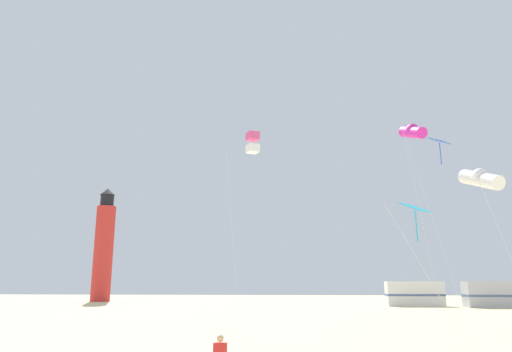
% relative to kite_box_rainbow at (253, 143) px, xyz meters
% --- Properties ---
extents(kite_box_rainbow, '(1.96, 1.96, 10.59)m').
position_rel_kite_box_rainbow_xyz_m(kite_box_rainbow, '(0.00, 0.00, 0.00)').
color(kite_box_rainbow, silver).
rests_on(kite_box_rainbow, ground).
extents(kite_tube_white, '(2.47, 2.92, 8.07)m').
position_rel_kite_box_rainbow_xyz_m(kite_tube_white, '(10.97, -1.85, -2.63)').
color(kite_tube_white, silver).
rests_on(kite_tube_white, ground).
extents(kite_diamond_blue, '(2.05, 2.28, 9.64)m').
position_rel_kite_box_rainbow_xyz_m(kite_diamond_blue, '(9.34, -1.31, -0.96)').
color(kite_diamond_blue, silver).
rests_on(kite_diamond_blue, ground).
extents(kite_tube_magenta, '(2.99, 3.14, 12.32)m').
position_rel_kite_box_rainbow_xyz_m(kite_tube_magenta, '(9.46, 3.75, 1.61)').
color(kite_tube_magenta, silver).
rests_on(kite_tube_magenta, ground).
extents(kite_diamond_cyan, '(2.65, 1.94, 5.40)m').
position_rel_kite_box_rainbow_xyz_m(kite_diamond_cyan, '(6.52, -7.25, -4.98)').
color(kite_diamond_cyan, silver).
rests_on(kite_diamond_cyan, ground).
extents(lighthouse_distant, '(2.80, 2.80, 16.80)m').
position_rel_kite_box_rainbow_xyz_m(lighthouse_distant, '(-26.64, 43.45, -2.16)').
color(lighthouse_distant, red).
rests_on(lighthouse_distant, ground).
extents(rv_van_white, '(6.46, 2.41, 2.80)m').
position_rel_kite_box_rainbow_xyz_m(rv_van_white, '(15.72, 33.11, -8.61)').
color(rv_van_white, white).
rests_on(rv_van_white, ground).
extents(rv_van_silver, '(6.48, 2.45, 2.80)m').
position_rel_kite_box_rainbow_xyz_m(rv_van_silver, '(23.71, 30.48, -8.61)').
color(rv_van_silver, '#B7BABF').
rests_on(rv_van_silver, ground).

